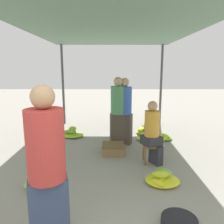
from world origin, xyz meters
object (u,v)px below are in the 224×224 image
basin_black (179,223)px  banana_pile_right_2 (146,131)px  banana_pile_right_3 (145,138)px  vendor_foreground (47,170)px  stool (151,148)px  crate_near (113,149)px  banana_pile_right_0 (162,178)px  shopper_walking_far (125,110)px  shopper_walking_mid (118,110)px  banana_pile_left_0 (36,184)px  banana_pile_right_1 (165,137)px  banana_pile_left_1 (72,134)px  vendor_seated (153,132)px

basin_black → banana_pile_right_2: (0.20, 3.95, 0.03)m
banana_pile_right_3 → vendor_foreground: bearing=-112.9°
stool → crate_near: stool is taller
banana_pile_right_3 → stool: bearing=-93.5°
banana_pile_right_0 → shopper_walking_far: shopper_walking_far is taller
shopper_walking_mid → shopper_walking_far: shopper_walking_mid is taller
banana_pile_left_0 → banana_pile_right_1: bearing=42.3°
stool → banana_pile_right_2: stool is taller
banana_pile_right_3 → shopper_walking_far: bearing=-157.5°
banana_pile_left_1 → crate_near: bearing=-47.0°
banana_pile_left_1 → shopper_walking_mid: (1.30, -0.63, 0.81)m
shopper_walking_mid → banana_pile_right_3: bearing=20.9°
banana_pile_left_0 → banana_pile_right_3: size_ratio=0.91×
banana_pile_right_0 → banana_pile_right_2: bearing=86.8°
vendor_foreground → banana_pile_right_1: bearing=60.4°
vendor_seated → banana_pile_right_1: vendor_seated is taller
stool → shopper_walking_mid: 1.45m
banana_pile_left_1 → banana_pile_right_1: (2.60, -0.31, -0.01)m
stool → banana_pile_right_3: bearing=86.5°
banana_pile_right_1 → crate_near: 1.71m
banana_pile_left_1 → banana_pile_right_2: size_ratio=1.04×
banana_pile_left_1 → shopper_walking_mid: bearing=-25.7°
stool → banana_pile_right_3: stool is taller
vendor_seated → banana_pile_right_3: bearing=87.2°
banana_pile_right_0 → shopper_walking_mid: bearing=109.8°
basin_black → banana_pile_left_1: 4.18m
banana_pile_right_3 → banana_pile_right_0: bearing=-90.9°
vendor_seated → banana_pile_right_0: (0.04, -0.81, -0.59)m
vendor_foreground → crate_near: (0.68, 2.75, -0.82)m
basin_black → banana_pile_right_3: size_ratio=0.88×
banana_pile_left_1 → shopper_walking_far: size_ratio=0.38×
vendor_seated → banana_pile_right_2: 2.14m
stool → banana_pile_right_3: size_ratio=0.79×
vendor_foreground → banana_pile_right_2: size_ratio=2.86×
banana_pile_right_3 → banana_pile_left_0: bearing=-131.5°
banana_pile_right_0 → shopper_walking_far: bearing=105.0°
banana_pile_left_0 → banana_pile_right_2: bearing=53.1°
banana_pile_left_0 → shopper_walking_far: 2.81m
banana_pile_right_0 → shopper_walking_mid: shopper_walking_mid is taller
banana_pile_right_0 → shopper_walking_mid: 2.25m
vendor_seated → shopper_walking_far: (-0.50, 1.21, 0.21)m
shopper_walking_far → basin_black: bearing=-80.8°
vendor_seated → banana_pile_right_3: (0.07, 1.45, -0.60)m
crate_near → shopper_walking_far: (0.29, 0.68, 0.78)m
vendor_foreground → stool: (1.46, 2.23, -0.60)m
banana_pile_right_3 → shopper_walking_mid: 1.15m
banana_pile_right_2 → banana_pile_right_3: 0.61m
banana_pile_right_0 → shopper_walking_mid: size_ratio=0.36×
basin_black → banana_pile_left_1: bearing=118.1°
banana_pile_right_3 → crate_near: bearing=-133.2°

